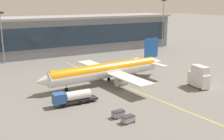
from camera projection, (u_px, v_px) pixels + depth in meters
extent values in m
plane|color=slate|center=(125.00, 90.00, 76.04)|extent=(700.00, 700.00, 0.00)
cube|color=yellow|center=(127.00, 87.00, 78.60)|extent=(7.93, 79.66, 0.01)
cube|color=slate|center=(10.00, 39.00, 118.32)|extent=(157.04, 20.33, 15.89)
cube|color=#1E2D42|center=(14.00, 40.00, 109.49)|extent=(152.32, 0.16, 8.90)
cube|color=#99999E|center=(8.00, 19.00, 116.26)|extent=(160.18, 20.74, 1.00)
cylinder|color=white|center=(106.00, 71.00, 81.03)|extent=(35.78, 6.70, 4.17)
cylinder|color=orange|center=(106.00, 70.00, 80.94)|extent=(35.06, 6.49, 4.01)
cone|color=white|center=(43.00, 81.00, 70.69)|extent=(4.45, 4.25, 3.96)
cone|color=white|center=(156.00, 62.00, 91.38)|extent=(5.25, 3.90, 3.55)
cube|color=#1E51B2|center=(151.00, 48.00, 89.04)|extent=(5.44, 0.75, 6.26)
cube|color=white|center=(158.00, 64.00, 86.53)|extent=(2.47, 6.80, 0.24)
cube|color=white|center=(141.00, 60.00, 93.26)|extent=(2.47, 6.80, 0.24)
cube|color=white|center=(130.00, 79.00, 74.20)|extent=(5.86, 15.24, 0.40)
cube|color=white|center=(94.00, 65.00, 89.63)|extent=(5.86, 15.24, 0.40)
cylinder|color=#939399|center=(121.00, 82.00, 76.18)|extent=(3.37, 2.52, 2.30)
cylinder|color=#939399|center=(96.00, 72.00, 87.27)|extent=(3.37, 2.52, 2.30)
cylinder|color=black|center=(66.00, 89.00, 74.97)|extent=(1.03, 0.47, 1.00)
cylinder|color=slate|center=(66.00, 86.00, 74.75)|extent=(0.20, 0.20, 1.77)
cylinder|color=black|center=(116.00, 82.00, 81.48)|extent=(1.03, 0.47, 1.00)
cylinder|color=slate|center=(116.00, 79.00, 81.26)|extent=(0.20, 0.20, 1.77)
cylinder|color=black|center=(109.00, 79.00, 84.51)|extent=(1.03, 0.47, 1.00)
cylinder|color=slate|center=(109.00, 77.00, 84.29)|extent=(0.20, 0.20, 1.77)
cube|color=#232326|center=(77.00, 101.00, 65.96)|extent=(10.01, 2.55, 0.50)
cube|color=#26519E|center=(59.00, 99.00, 63.57)|extent=(2.81, 2.51, 2.50)
cube|color=black|center=(54.00, 98.00, 62.85)|extent=(0.17, 2.30, 1.12)
cylinder|color=silver|center=(78.00, 95.00, 65.76)|extent=(6.01, 2.23, 2.20)
cylinder|color=black|center=(63.00, 106.00, 63.19)|extent=(1.00, 0.35, 1.00)
cylinder|color=black|center=(60.00, 103.00, 65.20)|extent=(1.00, 0.35, 1.00)
cylinder|color=black|center=(80.00, 103.00, 65.16)|extent=(1.00, 0.35, 1.00)
cylinder|color=black|center=(76.00, 100.00, 67.17)|extent=(1.00, 0.35, 1.00)
cylinder|color=black|center=(88.00, 101.00, 66.15)|extent=(1.00, 0.35, 1.00)
cylinder|color=black|center=(84.00, 98.00, 68.16)|extent=(1.00, 0.35, 1.00)
cube|color=white|center=(198.00, 80.00, 78.02)|extent=(3.27, 7.04, 3.80)
cube|color=silver|center=(200.00, 70.00, 76.99)|extent=(2.95, 5.34, 2.20)
cylinder|color=black|center=(189.00, 84.00, 80.19)|extent=(0.32, 0.62, 0.60)
cylinder|color=black|center=(196.00, 84.00, 81.04)|extent=(0.32, 0.62, 0.60)
cylinder|color=black|center=(200.00, 89.00, 75.94)|extent=(0.32, 0.62, 0.60)
cylinder|color=black|center=(207.00, 88.00, 76.79)|extent=(0.32, 0.62, 0.60)
cube|color=gray|center=(128.00, 119.00, 55.58)|extent=(2.75, 1.78, 1.10)
cube|color=#333338|center=(128.00, 116.00, 55.41)|extent=(2.80, 1.81, 0.10)
cylinder|color=black|center=(126.00, 124.00, 54.53)|extent=(0.37, 0.16, 0.36)
cylinder|color=black|center=(122.00, 122.00, 55.71)|extent=(0.37, 0.16, 0.36)
cylinder|color=black|center=(134.00, 122.00, 55.72)|extent=(0.37, 0.16, 0.36)
cylinder|color=black|center=(130.00, 119.00, 56.89)|extent=(0.37, 0.16, 0.36)
cube|color=gray|center=(118.00, 114.00, 58.10)|extent=(2.75, 1.78, 1.10)
cube|color=#333338|center=(118.00, 111.00, 57.93)|extent=(2.80, 1.81, 0.10)
cylinder|color=black|center=(117.00, 119.00, 57.05)|extent=(0.37, 0.16, 0.36)
cylinder|color=black|center=(112.00, 117.00, 58.23)|extent=(0.37, 0.16, 0.36)
cylinder|color=black|center=(124.00, 117.00, 58.23)|extent=(0.37, 0.16, 0.36)
cylinder|color=black|center=(120.00, 114.00, 59.41)|extent=(0.37, 0.16, 0.36)
cylinder|color=gray|center=(2.00, 39.00, 105.57)|extent=(0.44, 0.44, 19.13)
cube|color=#333338|center=(0.00, 13.00, 103.14)|extent=(2.80, 0.50, 0.80)
cylinder|color=gray|center=(163.00, 25.00, 142.57)|extent=(0.44, 0.44, 23.71)
cube|color=#333338|center=(164.00, 0.00, 139.58)|extent=(2.80, 0.50, 0.80)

